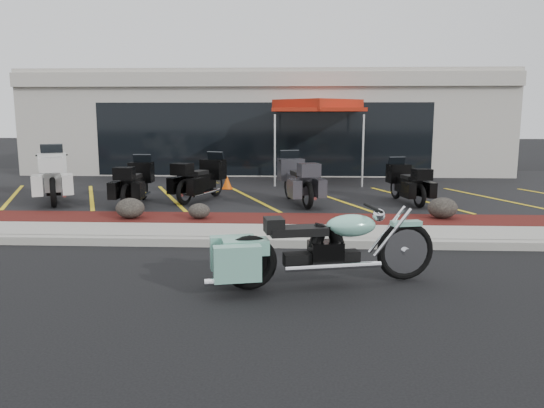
{
  "coord_description": "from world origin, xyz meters",
  "views": [
    {
      "loc": [
        1.22,
        -8.5,
        2.38
      ],
      "look_at": [
        0.77,
        1.2,
        0.74
      ],
      "focal_mm": 35.0,
      "sensor_mm": 36.0,
      "label": 1
    }
  ],
  "objects_px": {
    "hero_cruiser": "(405,243)",
    "traffic_cone": "(227,182)",
    "popup_canopy": "(318,107)",
    "touring_white": "(53,171)"
  },
  "relations": [
    {
      "from": "traffic_cone",
      "to": "popup_canopy",
      "type": "xyz_separation_m",
      "value": [
        2.78,
        2.0,
        2.26
      ]
    },
    {
      "from": "traffic_cone",
      "to": "touring_white",
      "type": "bearing_deg",
      "value": -158.02
    },
    {
      "from": "hero_cruiser",
      "to": "popup_canopy",
      "type": "distance_m",
      "value": 10.6
    },
    {
      "from": "hero_cruiser",
      "to": "traffic_cone",
      "type": "xyz_separation_m",
      "value": [
        -3.67,
        8.36,
        -0.21
      ]
    },
    {
      "from": "popup_canopy",
      "to": "traffic_cone",
      "type": "bearing_deg",
      "value": -139.03
    },
    {
      "from": "touring_white",
      "to": "popup_canopy",
      "type": "relative_size",
      "value": 0.78
    },
    {
      "from": "popup_canopy",
      "to": "hero_cruiser",
      "type": "bearing_deg",
      "value": -79.76
    },
    {
      "from": "hero_cruiser",
      "to": "traffic_cone",
      "type": "bearing_deg",
      "value": 100.57
    },
    {
      "from": "traffic_cone",
      "to": "popup_canopy",
      "type": "height_order",
      "value": "popup_canopy"
    },
    {
      "from": "hero_cruiser",
      "to": "touring_white",
      "type": "relative_size",
      "value": 1.29
    }
  ]
}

